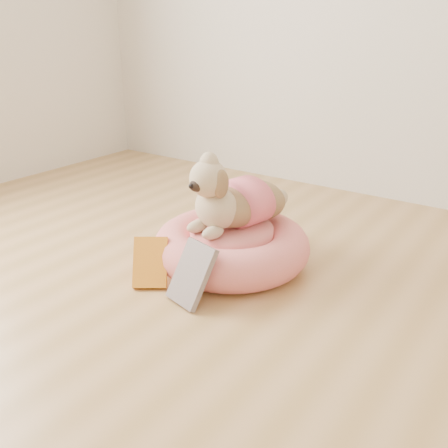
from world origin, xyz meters
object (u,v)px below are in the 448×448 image
Objects in this scene: pet_bed at (231,246)px; book_white at (192,274)px; book_yellow at (150,262)px; dog at (233,187)px.

book_white is at bearing -80.88° from pet_bed.
book_yellow is (-0.15, -0.30, 0.01)m from pet_bed.
pet_bed is 2.78× the size of book_white.
book_white reaches higher than pet_bed.
dog is (-0.00, 0.01, 0.24)m from pet_bed.
pet_bed is 3.30× the size of book_yellow.
book_yellow is 0.20m from book_white.
dog is 2.32× the size of book_yellow.
pet_bed is 0.31m from book_white.
dog reaches higher than book_white.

